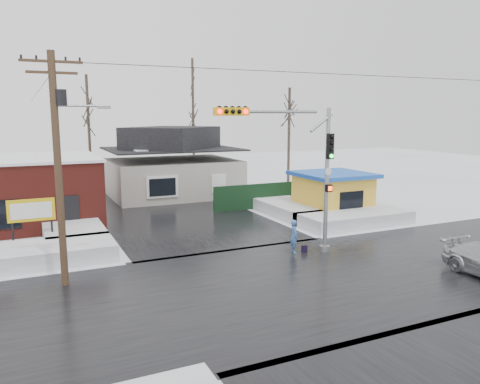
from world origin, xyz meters
name	(u,v)px	position (x,y,z in m)	size (l,w,h in m)	color
ground	(285,283)	(0.00, 0.00, 0.00)	(120.00, 120.00, 0.00)	white
road_ns	(285,283)	(0.00, 0.00, 0.01)	(10.00, 120.00, 0.02)	black
road_ew	(285,283)	(0.00, 0.00, 0.01)	(120.00, 10.00, 0.02)	black
snowbank_nw	(35,255)	(-9.00, 7.00, 0.40)	(7.00, 3.00, 0.80)	white
snowbank_ne	(354,218)	(9.00, 7.00, 0.40)	(7.00, 3.00, 0.80)	white
snowbank_nside_w	(71,227)	(-7.00, 12.00, 0.40)	(3.00, 8.00, 0.80)	white
snowbank_nside_e	(285,207)	(7.00, 12.00, 0.40)	(3.00, 8.00, 0.80)	white
traffic_signal	(300,161)	(2.43, 2.97, 4.54)	(6.05, 0.68, 7.00)	gray
utility_pole	(59,156)	(-7.93, 3.50, 5.11)	(3.15, 0.44, 9.00)	#382619
marquee_sign	(31,212)	(-9.00, 9.49, 1.92)	(2.20, 0.21, 2.55)	black
house	(172,164)	(2.00, 22.00, 2.62)	(10.40, 8.40, 5.76)	#ACA89B
kiosk	(333,193)	(9.50, 9.99, 1.46)	(4.60, 4.60, 2.88)	yellow
fence	(265,196)	(6.50, 14.00, 0.90)	(8.00, 0.12, 1.80)	black
tree_far_left	(87,99)	(-4.00, 26.00, 7.95)	(3.00, 3.00, 10.00)	#332821
tree_far_mid	(193,85)	(6.00, 28.00, 9.54)	(3.00, 3.00, 12.00)	#332821
tree_far_right	(289,109)	(12.00, 20.00, 7.16)	(3.00, 3.00, 9.00)	#332821
pedestrian	(294,237)	(2.51, 3.45, 0.82)	(0.60, 0.39, 1.64)	#416EB7
shopping_bag	(304,249)	(2.99, 3.26, 0.17)	(0.28, 0.12, 0.35)	black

